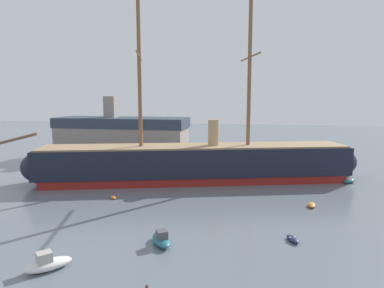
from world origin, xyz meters
The scene contains 10 objects.
tall_ship centered at (-3.46, 49.89, 3.91)m, with size 73.95×27.26×36.42m.
motorboat_foreground_left centered at (-11.56, 10.91, 0.69)m, with size 4.62×4.74×1.96m.
motorboat_near_centre centered at (-1.89, 18.91, 0.65)m, with size 3.86×4.68×1.84m.
dinghy_mid_right centered at (13.57, 22.78, 0.29)m, with size 1.89×2.63×0.57m.
dinghy_alongside_bow centered at (-15.15, 35.22, 0.23)m, with size 1.77×2.02×0.45m.
dinghy_alongside_stern centered at (17.84, 36.99, 0.31)m, with size 1.48×2.74×0.62m.
motorboat_far_left centered at (-26.19, 55.82, 0.44)m, with size 1.84×3.16×1.24m.
motorboat_far_right centered at (27.64, 54.38, 0.49)m, with size 3.37×3.28×1.39m.
dinghy_distant_centre centered at (2.09, 65.66, 0.32)m, with size 1.64×2.82×0.63m.
dockside_warehouse_left centered at (-29.05, 73.48, 5.79)m, with size 40.39×14.16×17.54m.
Camera 1 is at (8.98, -18.38, 17.47)m, focal length 32.02 mm.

